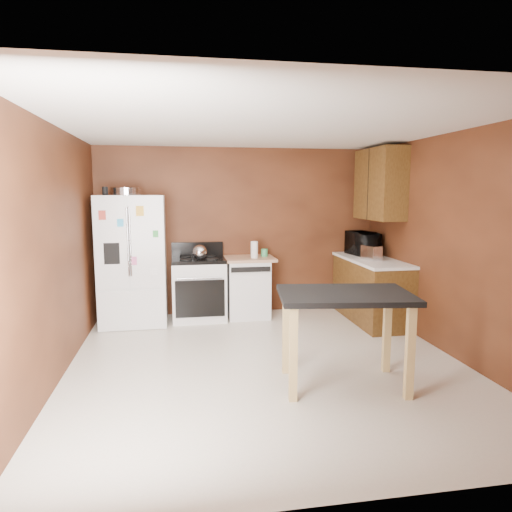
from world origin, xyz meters
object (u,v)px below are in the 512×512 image
object	(u,v)px
refrigerator	(133,260)
dishwasher	(248,286)
pen_cup	(105,191)
toaster	(372,253)
gas_range	(199,288)
island	(345,307)
green_canister	(264,253)
paper_towel	(254,250)
microwave	(363,244)
kettle	(200,252)
roasting_pan	(126,191)

from	to	relation	value
refrigerator	dishwasher	distance (m)	1.69
pen_cup	toaster	bearing A→B (deg)	-6.18
gas_range	island	distance (m)	2.86
green_canister	pen_cup	bearing A→B (deg)	-173.02
green_canister	dishwasher	size ratio (longest dim) A/B	0.12
refrigerator	gas_range	world-z (taller)	refrigerator
toaster	gas_range	world-z (taller)	gas_range
paper_towel	microwave	size ratio (longest dim) A/B	0.42
microwave	island	world-z (taller)	microwave
kettle	microwave	distance (m)	2.45
roasting_pan	island	size ratio (longest dim) A/B	0.31
pen_cup	island	xyz separation A→B (m)	(2.48, -2.37, -1.09)
kettle	green_canister	size ratio (longest dim) A/B	1.87
kettle	island	xyz separation A→B (m)	(1.24, -2.40, -0.23)
paper_towel	kettle	bearing A→B (deg)	-173.34
green_canister	microwave	xyz separation A→B (m)	(1.48, -0.17, 0.11)
island	microwave	bearing A→B (deg)	63.98
paper_towel	gas_range	size ratio (longest dim) A/B	0.22
paper_towel	refrigerator	distance (m)	1.72
green_canister	dishwasher	distance (m)	0.56
pen_cup	paper_towel	size ratio (longest dim) A/B	0.47
paper_towel	island	size ratio (longest dim) A/B	0.18
kettle	gas_range	xyz separation A→B (m)	(-0.01, 0.15, -0.54)
roasting_pan	paper_towel	size ratio (longest dim) A/B	1.69
toaster	island	bearing A→B (deg)	-135.55
pen_cup	gas_range	distance (m)	1.86
microwave	dishwasher	bearing A→B (deg)	79.07
paper_towel	island	bearing A→B (deg)	-79.81
green_canister	gas_range	size ratio (longest dim) A/B	0.10
roasting_pan	dishwasher	world-z (taller)	roasting_pan
kettle	island	world-z (taller)	kettle
green_canister	refrigerator	bearing A→B (deg)	-175.51
island	pen_cup	bearing A→B (deg)	136.26
toaster	island	size ratio (longest dim) A/B	0.20
paper_towel	refrigerator	world-z (taller)	refrigerator
island	green_canister	bearing A→B (deg)	95.86
pen_cup	gas_range	xyz separation A→B (m)	(1.22, 0.18, -1.39)
toaster	gas_range	distance (m)	2.51
kettle	toaster	xyz separation A→B (m)	(2.37, -0.42, -0.00)
roasting_pan	kettle	xyz separation A→B (m)	(0.99, -0.15, -0.85)
green_canister	toaster	distance (m)	1.55
kettle	pen_cup	bearing A→B (deg)	-178.57
paper_towel	toaster	xyz separation A→B (m)	(1.58, -0.51, -0.01)
microwave	island	xyz separation A→B (m)	(-1.21, -2.47, -0.29)
microwave	gas_range	world-z (taller)	microwave
roasting_pan	dishwasher	distance (m)	2.20
dishwasher	microwave	bearing A→B (deg)	-3.44
kettle	refrigerator	world-z (taller)	refrigerator
kettle	toaster	world-z (taller)	kettle
gas_range	dishwasher	xyz separation A→B (m)	(0.72, 0.02, -0.01)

